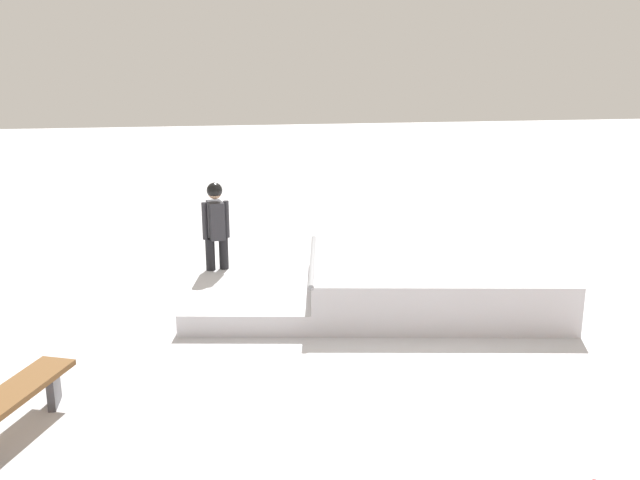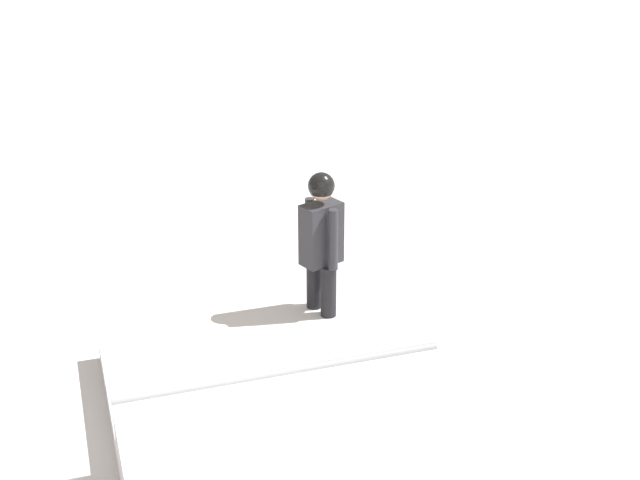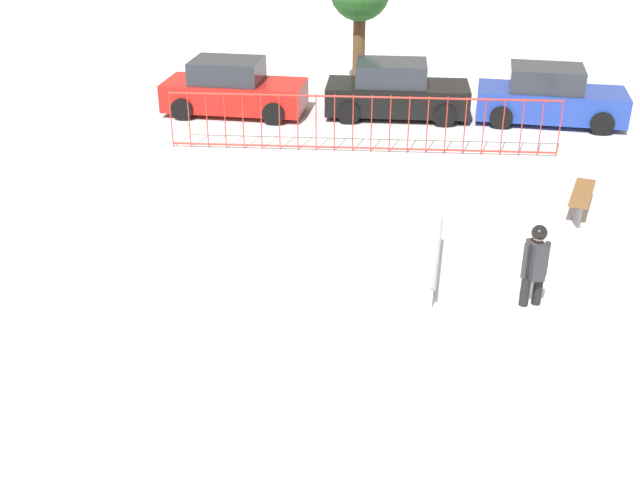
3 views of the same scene
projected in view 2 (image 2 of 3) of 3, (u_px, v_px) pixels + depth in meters
name	position (u px, v px, depth m)	size (l,w,h in m)	color
skater	(321.00, 245.00, 8.20)	(0.43, 0.41, 1.73)	black
skateboard	(302.00, 344.00, 8.35)	(0.47, 0.82, 0.09)	#593314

